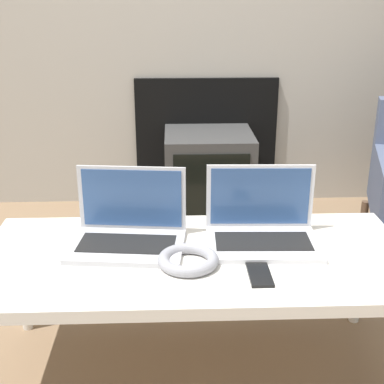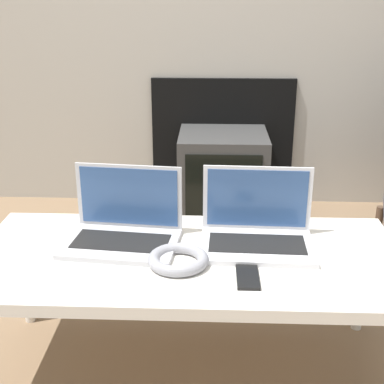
{
  "view_description": "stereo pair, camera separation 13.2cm",
  "coord_description": "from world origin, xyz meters",
  "px_view_note": "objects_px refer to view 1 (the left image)",
  "views": [
    {
      "loc": [
        -0.06,
        -1.14,
        1.15
      ],
      "look_at": [
        0.0,
        0.56,
        0.5
      ],
      "focal_mm": 50.0,
      "sensor_mm": 36.0,
      "label": 1
    },
    {
      "loc": [
        0.07,
        -1.14,
        1.15
      ],
      "look_at": [
        0.0,
        0.56,
        0.5
      ],
      "focal_mm": 50.0,
      "sensor_mm": 36.0,
      "label": 2
    }
  ],
  "objects_px": {
    "laptop_right": "(262,226)",
    "phone": "(259,273)",
    "laptop_left": "(129,228)",
    "tv": "(208,175)",
    "headphones": "(188,260)"
  },
  "relations": [
    {
      "from": "laptop_right",
      "to": "tv",
      "type": "relative_size",
      "value": 0.76
    },
    {
      "from": "headphones",
      "to": "phone",
      "type": "height_order",
      "value": "headphones"
    },
    {
      "from": "phone",
      "to": "tv",
      "type": "bearing_deg",
      "value": 91.85
    },
    {
      "from": "laptop_left",
      "to": "phone",
      "type": "relative_size",
      "value": 2.54
    },
    {
      "from": "laptop_right",
      "to": "phone",
      "type": "xyz_separation_m",
      "value": [
        -0.04,
        -0.21,
        -0.04
      ]
    },
    {
      "from": "laptop_left",
      "to": "tv",
      "type": "distance_m",
      "value": 1.23
    },
    {
      "from": "laptop_left",
      "to": "phone",
      "type": "height_order",
      "value": "laptop_left"
    },
    {
      "from": "headphones",
      "to": "tv",
      "type": "distance_m",
      "value": 1.34
    },
    {
      "from": "headphones",
      "to": "phone",
      "type": "bearing_deg",
      "value": -18.21
    },
    {
      "from": "tv",
      "to": "laptop_right",
      "type": "bearing_deg",
      "value": -85.87
    },
    {
      "from": "laptop_right",
      "to": "tv",
      "type": "xyz_separation_m",
      "value": [
        -0.08,
        1.17,
        -0.23
      ]
    },
    {
      "from": "laptop_right",
      "to": "phone",
      "type": "distance_m",
      "value": 0.22
    },
    {
      "from": "phone",
      "to": "tv",
      "type": "distance_m",
      "value": 1.39
    },
    {
      "from": "laptop_left",
      "to": "laptop_right",
      "type": "height_order",
      "value": "same"
    },
    {
      "from": "laptop_right",
      "to": "headphones",
      "type": "bearing_deg",
      "value": -145.19
    }
  ]
}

